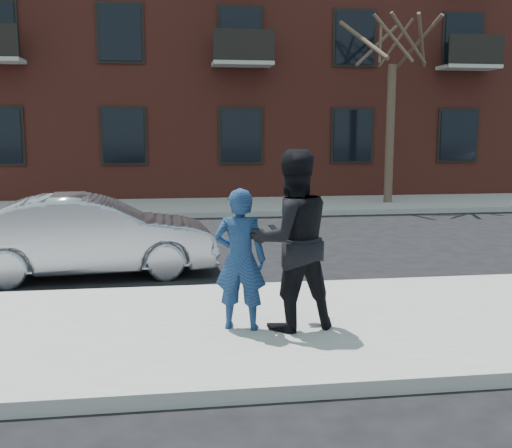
{
  "coord_description": "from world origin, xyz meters",
  "views": [
    {
      "loc": [
        -2.15,
        -6.88,
        2.37
      ],
      "look_at": [
        -1.14,
        0.4,
        1.22
      ],
      "focal_mm": 42.0,
      "sensor_mm": 36.0,
      "label": 1
    }
  ],
  "objects": [
    {
      "name": "near_sidewalk",
      "position": [
        0.0,
        -0.25,
        0.07
      ],
      "size": [
        50.0,
        3.5,
        0.15
      ],
      "primitive_type": "cube",
      "color": "gray",
      "rests_on": "ground"
    },
    {
      "name": "man_hoodie",
      "position": [
        -1.43,
        -0.39,
        0.95
      ],
      "size": [
        0.67,
        0.56,
        1.6
      ],
      "rotation": [
        0.0,
        0.0,
        2.86
      ],
      "color": "navy",
      "rests_on": "near_sidewalk"
    },
    {
      "name": "near_curb",
      "position": [
        0.0,
        1.55,
        0.07
      ],
      "size": [
        50.0,
        0.1,
        0.15
      ],
      "primitive_type": "cube",
      "color": "#999691",
      "rests_on": "ground"
    },
    {
      "name": "far_curb",
      "position": [
        0.0,
        9.45,
        0.07
      ],
      "size": [
        50.0,
        0.1,
        0.15
      ],
      "primitive_type": "cube",
      "color": "#999691",
      "rests_on": "ground"
    },
    {
      "name": "street_tree",
      "position": [
        4.5,
        11.0,
        5.52
      ],
      "size": [
        3.6,
        3.6,
        6.8
      ],
      "color": "#3B2A22",
      "rests_on": "far_sidewalk"
    },
    {
      "name": "apartment_building",
      "position": [
        2.0,
        18.0,
        6.16
      ],
      "size": [
        24.3,
        10.3,
        12.3
      ],
      "color": "maroon",
      "rests_on": "ground"
    },
    {
      "name": "far_sidewalk",
      "position": [
        0.0,
        11.25,
        0.07
      ],
      "size": [
        50.0,
        3.5,
        0.15
      ],
      "primitive_type": "cube",
      "color": "gray",
      "rests_on": "ground"
    },
    {
      "name": "man_peacoat",
      "position": [
        -0.85,
        -0.44,
        1.16
      ],
      "size": [
        1.11,
        0.94,
        2.02
      ],
      "rotation": [
        0.0,
        0.0,
        3.34
      ],
      "color": "black",
      "rests_on": "near_sidewalk"
    },
    {
      "name": "silver_sedan",
      "position": [
        -3.5,
        3.03,
        0.67
      ],
      "size": [
        4.16,
        1.77,
        1.33
      ],
      "primitive_type": "imported",
      "rotation": [
        0.0,
        0.0,
        1.66
      ],
      "color": "#999BA3",
      "rests_on": "ground"
    },
    {
      "name": "ground",
      "position": [
        0.0,
        0.0,
        0.0
      ],
      "size": [
        100.0,
        100.0,
        0.0
      ],
      "primitive_type": "plane",
      "color": "black",
      "rests_on": "ground"
    }
  ]
}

